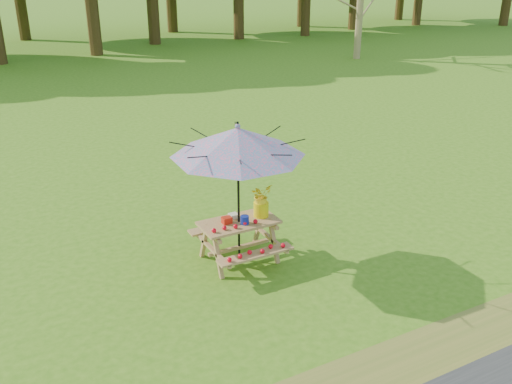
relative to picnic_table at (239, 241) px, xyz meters
name	(u,v)px	position (x,y,z in m)	size (l,w,h in m)	color
ground	(479,211)	(4.80, -0.50, -0.33)	(120.00, 120.00, 0.00)	#3C7115
picnic_table	(239,241)	(0.00, 0.00, 0.00)	(1.20, 1.32, 0.67)	#A76F4B
patio_umbrella	(238,142)	(0.00, 0.00, 1.62)	(2.64, 2.64, 2.25)	black
produce_bins	(236,219)	(-0.05, 0.00, 0.40)	(0.36, 0.40, 0.13)	red
tomatoes_row	(235,226)	(-0.15, -0.18, 0.38)	(0.77, 0.13, 0.07)	red
flower_bucket	(261,199)	(0.40, 0.01, 0.63)	(0.38, 0.35, 0.53)	yellow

